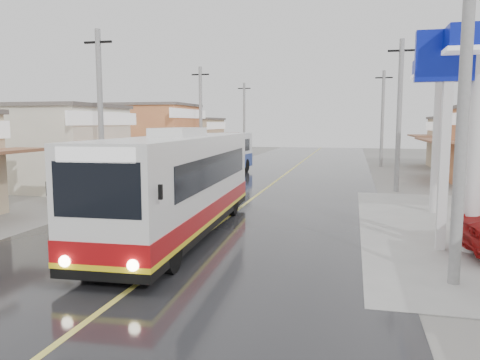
{
  "coord_description": "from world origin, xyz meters",
  "views": [
    {
      "loc": [
        4.69,
        -11.16,
        3.66
      ],
      "look_at": [
        0.59,
        5.75,
        1.54
      ],
      "focal_mm": 35.0,
      "sensor_mm": 36.0,
      "label": 1
    }
  ],
  "objects_px": {
    "second_bus": "(218,154)",
    "tricycle_near": "(74,182)",
    "tyre_stack": "(114,200)",
    "coach_bus": "(180,184)",
    "cyclist": "(173,189)"
  },
  "relations": [
    {
      "from": "coach_bus",
      "to": "second_bus",
      "type": "relative_size",
      "value": 1.26
    },
    {
      "from": "coach_bus",
      "to": "tricycle_near",
      "type": "relative_size",
      "value": 4.97
    },
    {
      "from": "second_bus",
      "to": "cyclist",
      "type": "bearing_deg",
      "value": -79.81
    },
    {
      "from": "second_bus",
      "to": "tyre_stack",
      "type": "bearing_deg",
      "value": -91.83
    },
    {
      "from": "cyclist",
      "to": "tyre_stack",
      "type": "distance_m",
      "value": 2.67
    },
    {
      "from": "second_bus",
      "to": "cyclist",
      "type": "relative_size",
      "value": 4.17
    },
    {
      "from": "second_bus",
      "to": "tricycle_near",
      "type": "distance_m",
      "value": 12.16
    },
    {
      "from": "coach_bus",
      "to": "tyre_stack",
      "type": "distance_m",
      "value": 6.9
    },
    {
      "from": "tricycle_near",
      "to": "tyre_stack",
      "type": "height_order",
      "value": "tricycle_near"
    },
    {
      "from": "second_bus",
      "to": "tyre_stack",
      "type": "height_order",
      "value": "second_bus"
    },
    {
      "from": "second_bus",
      "to": "tricycle_near",
      "type": "relative_size",
      "value": 3.94
    },
    {
      "from": "cyclist",
      "to": "tricycle_near",
      "type": "bearing_deg",
      "value": -169.15
    },
    {
      "from": "coach_bus",
      "to": "tyre_stack",
      "type": "height_order",
      "value": "coach_bus"
    },
    {
      "from": "coach_bus",
      "to": "cyclist",
      "type": "distance_m",
      "value": 6.09
    },
    {
      "from": "coach_bus",
      "to": "tricycle_near",
      "type": "bearing_deg",
      "value": 142.09
    }
  ]
}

